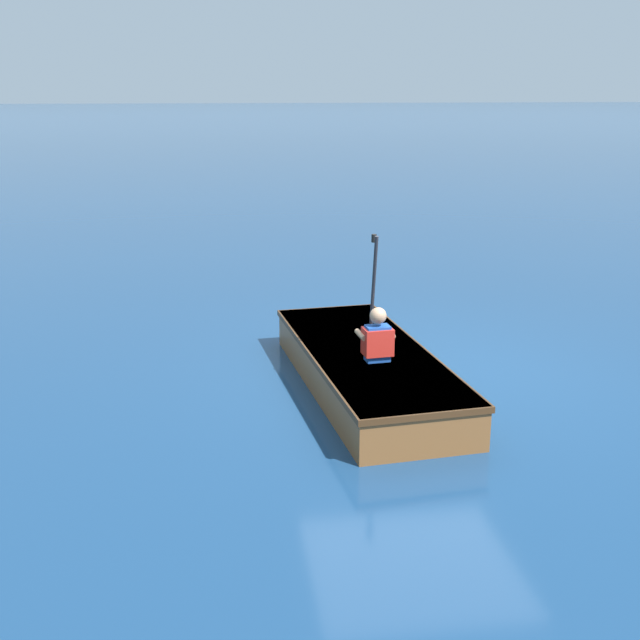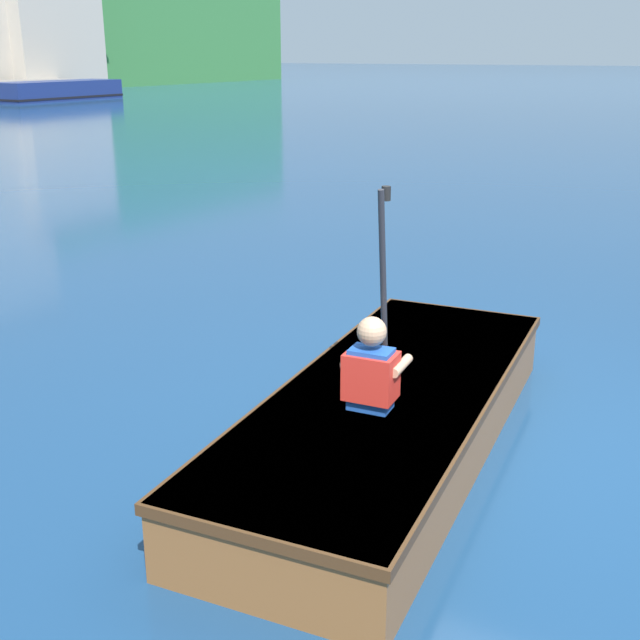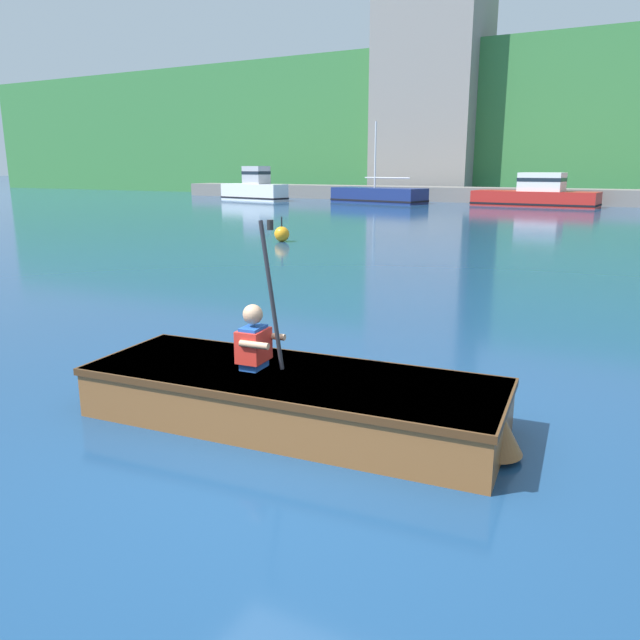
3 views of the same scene
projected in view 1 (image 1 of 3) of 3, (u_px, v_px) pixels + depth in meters
name	position (u px, v px, depth m)	size (l,w,h in m)	color
ground_plane	(419.00, 373.00, 9.03)	(300.00, 300.00, 0.00)	navy
rowboat_foreground	(365.00, 365.00, 8.54)	(3.71, 1.59, 0.44)	brown
person_paddler	(377.00, 336.00, 8.05)	(0.40, 0.38, 1.26)	#1E4CA5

